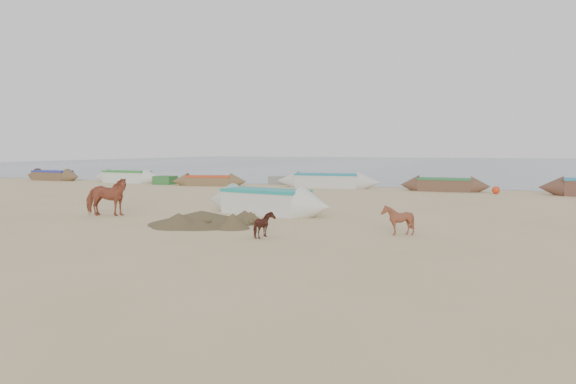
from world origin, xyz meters
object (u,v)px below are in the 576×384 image
Objects in this scene: near_canoe at (266,201)px; calf_front at (398,220)px; cow_adult at (106,197)px; calf_right at (265,225)px.

calf_front is at bearing -18.57° from near_canoe.
cow_adult is 6.15m from near_canoe.
calf_right is (7.80, -2.64, -0.37)m from cow_adult.
cow_adult is at bearing -84.79° from calf_front.
calf_front is at bearing -110.70° from cow_adult.
calf_right is 5.98m from near_canoe.
cow_adult reaches higher than calf_front.
near_canoe reaches higher than calf_front.
calf_front is 6.88m from near_canoe.
cow_adult is 8.25m from calf_right.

